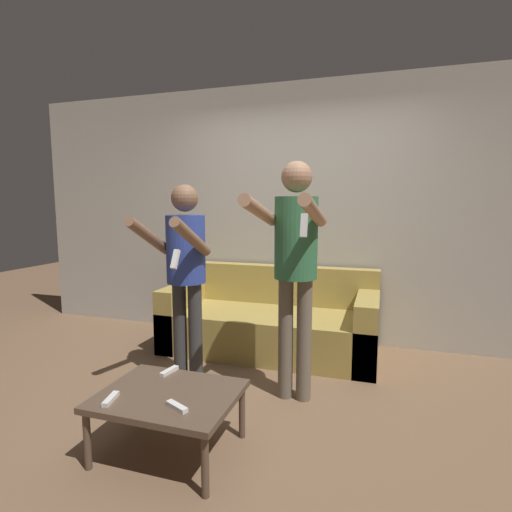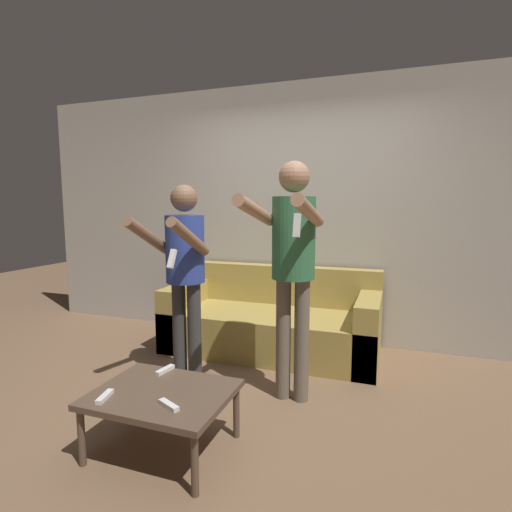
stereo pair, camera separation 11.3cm
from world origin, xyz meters
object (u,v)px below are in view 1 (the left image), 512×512
(person_standing_right, at_px, (295,253))
(remote_mid, at_px, (177,406))
(person_standing_left, at_px, (185,263))
(remote_far, at_px, (169,371))
(couch, at_px, (271,323))
(coffee_table, at_px, (169,399))
(remote_near, at_px, (111,399))

(person_standing_right, relative_size, remote_mid, 11.57)
(person_standing_right, distance_m, remote_mid, 1.30)
(person_standing_left, distance_m, remote_far, 0.89)
(remote_mid, distance_m, remote_far, 0.48)
(couch, xyz_separation_m, coffee_table, (-0.11, -1.80, 0.06))
(remote_near, distance_m, remote_far, 0.44)
(couch, distance_m, person_standing_right, 1.33)
(couch, distance_m, person_standing_left, 1.26)
(person_standing_right, bearing_deg, couch, 114.90)
(couch, height_order, person_standing_right, person_standing_right)
(coffee_table, relative_size, remote_far, 5.08)
(remote_mid, bearing_deg, couch, 90.69)
(remote_mid, relative_size, remote_far, 0.98)
(person_standing_left, relative_size, remote_near, 10.37)
(coffee_table, bearing_deg, person_standing_left, 110.98)
(person_standing_left, xyz_separation_m, coffee_table, (0.33, -0.86, -0.66))
(person_standing_left, xyz_separation_m, person_standing_right, (0.88, -0.01, 0.11))
(couch, relative_size, remote_near, 13.34)
(person_standing_right, relative_size, remote_far, 11.35)
(remote_near, distance_m, remote_mid, 0.39)
(coffee_table, xyz_separation_m, remote_near, (-0.25, -0.19, 0.05))
(person_standing_left, bearing_deg, remote_mid, -65.25)
(coffee_table, bearing_deg, couch, 86.45)
(couch, xyz_separation_m, remote_near, (-0.37, -1.98, 0.11))
(remote_near, bearing_deg, person_standing_right, 52.06)
(person_standing_right, xyz_separation_m, remote_far, (-0.69, -0.61, -0.72))
(person_standing_left, height_order, person_standing_right, person_standing_right)
(couch, relative_size, remote_far, 13.36)
(coffee_table, distance_m, remote_near, 0.32)
(person_standing_right, xyz_separation_m, remote_mid, (-0.42, -1.00, -0.72))
(couch, xyz_separation_m, remote_mid, (0.02, -1.95, 0.11))
(coffee_table, bearing_deg, remote_mid, -47.81)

